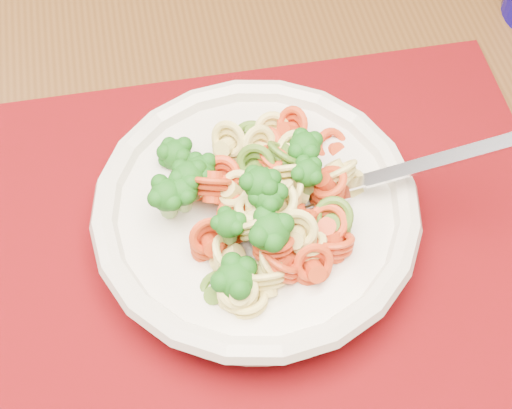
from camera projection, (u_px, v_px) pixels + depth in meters
name	position (u px, v px, depth m)	size (l,w,h in m)	color
dining_table	(253.00, 168.00, 0.72)	(1.53, 1.19, 0.78)	#503216
placemat	(278.00, 237.00, 0.54)	(0.44, 0.34, 0.00)	#64040D
pasta_bowl	(256.00, 213.00, 0.52)	(0.24, 0.24, 0.05)	beige
pasta_broccoli_heap	(256.00, 200.00, 0.51)	(0.20, 0.20, 0.06)	#DFCB6E
fork	(331.00, 190.00, 0.51)	(0.19, 0.02, 0.01)	silver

